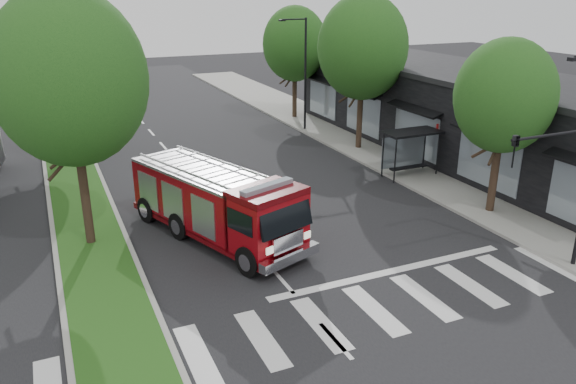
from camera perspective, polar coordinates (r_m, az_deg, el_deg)
ground at (r=20.57m, az=-0.56°, el=-9.03°), size 140.00×140.00×0.00m
sidewalk_right at (r=34.43m, az=11.99°, el=2.92°), size 5.00×80.00×0.15m
median at (r=35.90m, az=-21.27°, el=2.68°), size 3.00×50.00×0.15m
storefront_row at (r=36.61m, az=18.05°, el=7.32°), size 8.00×30.00×5.00m
bus_shelter at (r=31.72m, az=12.26°, el=5.12°), size 3.20×1.60×2.61m
tree_right_near at (r=26.63m, az=21.15°, el=9.05°), size 4.40×4.40×8.05m
tree_right_mid at (r=35.89m, az=7.60°, el=14.35°), size 5.60×5.60×9.72m
tree_right_far at (r=44.75m, az=0.69°, el=14.81°), size 5.00×5.00×8.73m
tree_median_near at (r=22.73m, az=-21.32°, el=10.68°), size 5.80×5.80×10.16m
tree_median_far at (r=36.66m, az=-22.79°, el=13.12°), size 5.60×5.60×9.72m
streetlight_right_far at (r=40.83m, az=1.58°, el=12.36°), size 2.11×0.20×8.00m
fire_engine at (r=23.58m, az=-7.37°, el=-1.15°), size 5.70×9.56×3.19m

